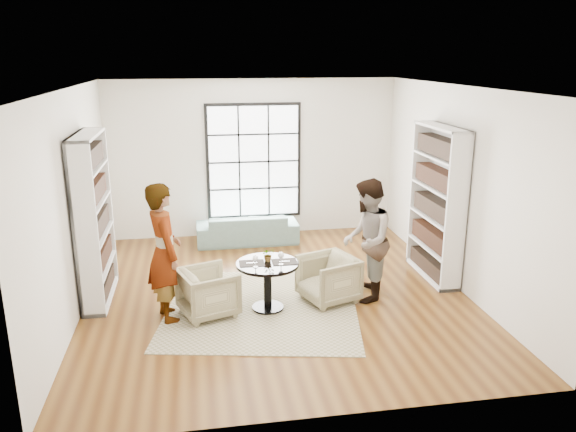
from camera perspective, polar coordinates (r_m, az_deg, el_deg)
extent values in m
plane|color=brown|center=(8.43, -1.12, -7.88)|extent=(6.00, 6.00, 0.00)
plane|color=silver|center=(10.86, -3.52, 5.85)|extent=(5.50, 0.00, 5.50)
plane|color=silver|center=(8.03, -20.98, 1.13)|extent=(0.00, 6.00, 6.00)
plane|color=silver|center=(8.77, 16.92, 2.70)|extent=(0.00, 6.00, 6.00)
plane|color=silver|center=(5.13, 3.78, -5.99)|extent=(5.50, 0.00, 5.50)
plane|color=white|center=(7.72, -1.25, 12.92)|extent=(6.00, 6.00, 0.00)
cube|color=black|center=(10.85, -3.50, 5.57)|extent=(1.82, 0.06, 2.22)
cube|color=white|center=(10.81, -3.48, 5.53)|extent=(1.70, 0.02, 2.10)
cube|color=tan|center=(7.98, -2.64, -9.29)|extent=(3.08, 3.08, 0.01)
cylinder|color=black|center=(7.95, -2.06, -9.28)|extent=(0.44, 0.44, 0.04)
cylinder|color=black|center=(7.82, -2.08, -7.20)|extent=(0.11, 0.11, 0.61)
cylinder|color=black|center=(7.70, -2.11, -4.91)|extent=(0.86, 0.86, 0.04)
imported|color=slate|center=(10.60, -4.17, -1.25)|extent=(1.89, 0.74, 0.55)
imported|color=#B6B582|center=(7.74, -8.09, -7.67)|extent=(0.91, 0.90, 0.66)
imported|color=tan|center=(8.10, 4.10, -6.38)|extent=(0.94, 0.92, 0.67)
imported|color=gray|center=(7.53, -12.46, -3.63)|extent=(0.62, 0.78, 1.87)
imported|color=gray|center=(8.05, 7.98, -2.47)|extent=(0.92, 1.03, 1.77)
cube|color=#272422|center=(7.67, -3.70, -4.81)|extent=(0.35, 0.27, 0.01)
cube|color=#272422|center=(7.71, -0.36, -4.67)|extent=(0.35, 0.27, 0.01)
cylinder|color=silver|center=(7.54, -3.31, -5.19)|extent=(0.06, 0.06, 0.01)
cylinder|color=silver|center=(7.52, -3.32, -4.84)|extent=(0.01, 0.01, 0.10)
sphere|color=maroon|center=(7.50, -3.32, -4.30)|extent=(0.07, 0.07, 0.07)
ellipsoid|color=white|center=(7.50, -3.32, -4.30)|extent=(0.08, 0.08, 0.09)
cylinder|color=silver|center=(7.61, -0.71, -4.94)|extent=(0.07, 0.07, 0.01)
cylinder|color=silver|center=(7.60, -0.71, -4.57)|extent=(0.01, 0.01, 0.10)
sphere|color=maroon|center=(7.57, -0.71, -4.00)|extent=(0.08, 0.08, 0.08)
ellipsoid|color=white|center=(7.57, -0.71, -4.00)|extent=(0.08, 0.08, 0.09)
imported|color=gray|center=(7.72, -2.03, -3.94)|extent=(0.20, 0.18, 0.19)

